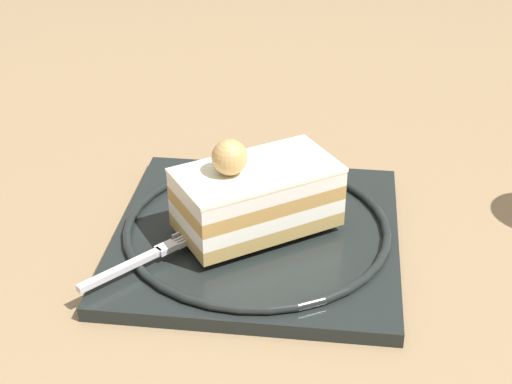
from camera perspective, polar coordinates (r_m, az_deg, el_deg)
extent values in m
plane|color=#886F4F|center=(0.62, -0.31, -4.95)|extent=(2.40, 2.40, 0.00)
cube|color=black|center=(0.64, 0.00, -3.29)|extent=(0.24, 0.24, 0.01)
torus|color=black|center=(0.63, 0.00, -2.60)|extent=(0.23, 0.23, 0.01)
cube|color=tan|center=(0.63, -0.38, -1.88)|extent=(0.14, 0.13, 0.01)
cube|color=white|center=(0.62, -0.38, -0.93)|extent=(0.14, 0.13, 0.01)
cube|color=tan|center=(0.61, -0.38, 0.04)|extent=(0.14, 0.13, 0.01)
cube|color=white|center=(0.61, -0.39, 1.03)|extent=(0.14, 0.13, 0.01)
cube|color=white|center=(0.60, -0.39, 1.65)|extent=(0.14, 0.13, 0.00)
sphere|color=tan|center=(0.59, -1.95, 2.56)|extent=(0.03, 0.03, 0.03)
cube|color=silver|center=(0.58, -9.93, -5.63)|extent=(0.05, 0.06, 0.00)
cube|color=silver|center=(0.60, -6.61, -4.09)|extent=(0.02, 0.02, 0.00)
cube|color=silver|center=(0.61, -4.60, -3.49)|extent=(0.02, 0.02, 0.00)
cube|color=silver|center=(0.61, -4.80, -3.35)|extent=(0.02, 0.02, 0.00)
cube|color=silver|center=(0.61, -4.99, -3.22)|extent=(0.02, 0.02, 0.00)
cube|color=silver|center=(0.62, -5.18, -3.09)|extent=(0.02, 0.02, 0.00)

